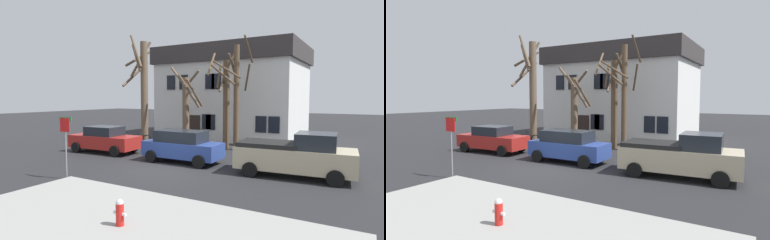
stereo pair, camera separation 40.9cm
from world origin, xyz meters
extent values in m
plane|color=#262628|center=(0.00, 0.00, 0.00)|extent=(120.00, 120.00, 0.00)
cube|color=#999993|center=(3.40, -7.13, 0.06)|extent=(11.49, 6.89, 0.12)
cube|color=white|center=(-1.87, 13.52, 3.20)|extent=(11.63, 8.20, 6.40)
cube|color=#383333|center=(-1.87, 13.52, 7.14)|extent=(12.13, 8.70, 1.47)
cube|color=#2D231E|center=(-3.60, 9.37, 1.05)|extent=(1.10, 0.12, 2.10)
cube|color=black|center=(-2.45, 9.38, 1.60)|extent=(0.80, 0.08, 1.20)
cube|color=black|center=(-2.10, 9.38, 1.60)|extent=(0.80, 0.08, 1.20)
cube|color=black|center=(2.00, 9.38, 1.60)|extent=(0.80, 0.08, 1.20)
cube|color=black|center=(2.96, 9.38, 1.60)|extent=(0.80, 0.08, 1.20)
cube|color=black|center=(-5.85, 9.38, 4.80)|extent=(0.80, 0.08, 1.20)
cube|color=black|center=(-4.61, 9.38, 4.80)|extent=(0.80, 0.08, 1.20)
cube|color=black|center=(-2.17, 9.38, 4.80)|extent=(0.80, 0.08, 1.20)
cube|color=black|center=(-1.62, 9.38, 4.80)|extent=(0.80, 0.08, 1.20)
cylinder|color=brown|center=(-6.20, 6.24, 3.89)|extent=(0.56, 0.56, 7.77)
cylinder|color=brown|center=(-7.15, 6.64, 6.59)|extent=(1.00, 2.06, 1.38)
cylinder|color=brown|center=(-7.32, 6.55, 5.39)|extent=(0.83, 2.41, 2.11)
cylinder|color=brown|center=(-6.43, 5.60, 7.01)|extent=(1.52, 0.69, 2.55)
cylinder|color=brown|center=(-6.87, 6.67, 6.54)|extent=(1.10, 1.57, 2.84)
cylinder|color=brown|center=(-6.48, 5.68, 6.54)|extent=(1.36, 0.80, 2.17)
cylinder|color=brown|center=(-3.09, 7.24, 2.52)|extent=(0.52, 0.52, 5.05)
cylinder|color=brown|center=(-2.26, 7.06, 3.89)|extent=(0.57, 1.84, 2.07)
cylinder|color=brown|center=(-3.23, 6.52, 4.98)|extent=(1.62, 0.49, 1.62)
cylinder|color=brown|center=(-2.98, 7.92, 4.91)|extent=(1.50, 0.41, 1.41)
cylinder|color=brown|center=(-2.51, 6.73, 4.00)|extent=(1.27, 1.39, 2.44)
cylinder|color=brown|center=(0.22, 7.17, 3.03)|extent=(0.44, 0.44, 6.07)
cylinder|color=brown|center=(-0.27, 7.06, 5.05)|extent=(0.40, 1.15, 1.78)
cylinder|color=brown|center=(0.32, 6.36, 5.06)|extent=(1.73, 0.35, 1.46)
cylinder|color=brown|center=(0.77, 7.07, 5.52)|extent=(0.38, 1.26, 1.91)
cylinder|color=brown|center=(-0.81, 6.92, 5.88)|extent=(0.68, 2.19, 1.79)
cylinder|color=brown|center=(1.05, 6.97, 3.52)|extent=(0.37, 0.37, 7.04)
cylinder|color=brown|center=(0.64, 7.25, 6.26)|extent=(0.74, 0.98, 1.80)
cylinder|color=brown|center=(0.77, 5.90, 5.36)|extent=(2.22, 0.70, 1.34)
cylinder|color=brown|center=(1.67, 7.33, 4.87)|extent=(0.90, 1.40, 1.76)
cylinder|color=brown|center=(1.87, 6.98, 6.68)|extent=(0.17, 1.73, 1.63)
cylinder|color=brown|center=(0.12, 6.70, 4.51)|extent=(0.68, 1.95, 1.28)
cube|color=#AD231E|center=(-5.89, 1.76, 0.72)|extent=(4.76, 2.07, 0.80)
cube|color=#1E232B|center=(-5.89, 1.76, 1.41)|extent=(2.23, 1.70, 0.58)
cylinder|color=black|center=(-4.36, 2.75, 0.34)|extent=(0.69, 0.26, 0.68)
cylinder|color=black|center=(-4.25, 0.96, 0.34)|extent=(0.69, 0.26, 0.68)
cylinder|color=black|center=(-7.52, 2.56, 0.34)|extent=(0.69, 0.26, 0.68)
cylinder|color=black|center=(-7.41, 0.77, 0.34)|extent=(0.69, 0.26, 0.68)
cube|color=#2D4799|center=(0.05, 1.71, 0.73)|extent=(4.38, 1.77, 0.81)
cube|color=#1E232B|center=(-0.04, 1.71, 1.44)|extent=(2.72, 1.55, 0.62)
cylinder|color=black|center=(1.52, 2.59, 0.34)|extent=(0.68, 0.23, 0.68)
cylinder|color=black|center=(1.54, 0.86, 0.34)|extent=(0.68, 0.23, 0.68)
cylinder|color=black|center=(-1.44, 2.56, 0.34)|extent=(0.68, 0.23, 0.68)
cylinder|color=black|center=(-1.43, 0.84, 0.34)|extent=(0.68, 0.23, 0.68)
cube|color=#C6B793|center=(5.98, 1.68, 0.81)|extent=(5.23, 2.37, 0.99)
cube|color=#1E232B|center=(6.90, 1.74, 1.66)|extent=(1.75, 1.90, 0.70)
cube|color=black|center=(4.86, 1.61, 1.41)|extent=(2.78, 2.13, 0.20)
cylinder|color=black|center=(7.65, 2.82, 0.34)|extent=(0.69, 0.26, 0.68)
cylinder|color=black|center=(7.78, 0.78, 0.34)|extent=(0.69, 0.26, 0.68)
cylinder|color=black|center=(4.18, 2.59, 0.34)|extent=(0.69, 0.26, 0.68)
cylinder|color=black|center=(4.32, 0.55, 0.34)|extent=(0.69, 0.26, 0.68)
cylinder|color=red|center=(3.17, -6.49, 0.42)|extent=(0.22, 0.22, 0.60)
sphere|color=silver|center=(3.17, -6.49, 0.74)|extent=(0.21, 0.21, 0.21)
cylinder|color=silver|center=(3.01, -6.49, 0.45)|extent=(0.10, 0.09, 0.09)
cylinder|color=silver|center=(3.33, -6.49, 0.45)|extent=(0.10, 0.09, 0.09)
cylinder|color=slate|center=(-2.49, -3.78, 1.34)|extent=(0.07, 0.07, 2.67)
cube|color=red|center=(-2.49, -3.80, 2.37)|extent=(0.60, 0.03, 0.60)
cube|color=#1E8C38|center=(-2.49, -3.76, 2.62)|extent=(0.76, 0.02, 0.18)
torus|color=black|center=(-5.78, 5.95, 0.36)|extent=(0.69, 0.26, 0.71)
torus|color=black|center=(-6.77, 5.64, 0.36)|extent=(0.69, 0.26, 0.71)
cylinder|color=black|center=(-6.28, 5.80, 0.58)|extent=(0.96, 0.34, 0.19)
cylinder|color=black|center=(-6.47, 5.74, 0.81)|extent=(0.10, 0.06, 0.45)
camera|label=1|loc=(8.91, -12.52, 3.57)|focal=28.94mm
camera|label=2|loc=(9.26, -12.31, 3.57)|focal=28.94mm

